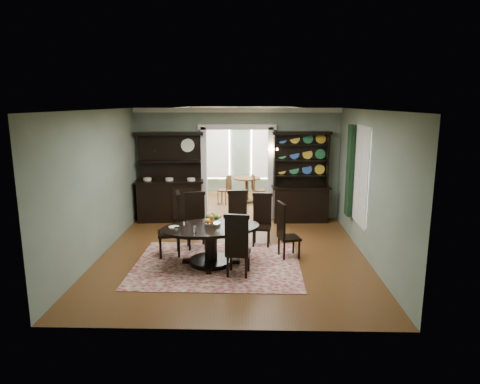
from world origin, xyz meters
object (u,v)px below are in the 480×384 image
(parlor_table, at_px, (247,186))
(welsh_dresser, at_px, (300,189))
(dining_table, at_px, (211,238))
(sideboard, at_px, (170,190))

(parlor_table, bearing_deg, welsh_dresser, -55.88)
(dining_table, bearing_deg, parlor_table, 66.39)
(dining_table, height_order, sideboard, sideboard)
(welsh_dresser, bearing_deg, parlor_table, 121.57)
(welsh_dresser, distance_m, parlor_table, 2.62)
(dining_table, distance_m, sideboard, 3.52)
(dining_table, relative_size, welsh_dresser, 0.94)
(dining_table, height_order, parlor_table, parlor_table)
(sideboard, xyz_separation_m, welsh_dresser, (3.50, 0.02, 0.04))
(dining_table, distance_m, parlor_table, 5.43)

